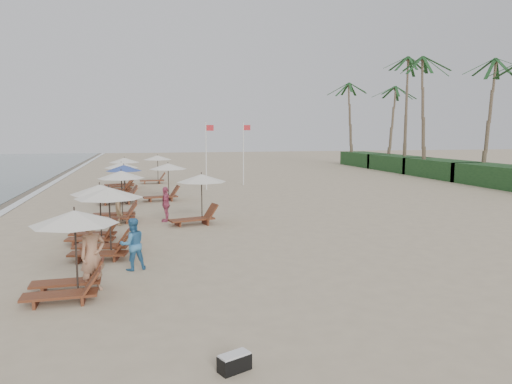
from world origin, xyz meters
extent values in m
plane|color=tan|center=(0.00, 0.00, 0.00)|extent=(160.00, 160.00, 0.00)
cube|color=#193D1C|center=(22.00, 14.50, 0.80)|extent=(3.20, 8.00, 1.60)
cube|color=#193D1C|center=(22.00, 22.00, 0.80)|extent=(3.20, 8.00, 1.60)
cube|color=#193D1C|center=(22.00, 29.50, 0.80)|extent=(3.20, 8.00, 1.60)
cube|color=#193D1C|center=(22.00, 37.00, 0.80)|extent=(3.20, 8.00, 1.60)
cylinder|color=brown|center=(22.90, 18.00, 4.90)|extent=(0.36, 0.36, 9.80)
cylinder|color=brown|center=(21.10, 23.20, 5.30)|extent=(0.36, 0.36, 10.60)
cylinder|color=brown|center=(22.00, 28.40, 5.70)|extent=(0.36, 0.36, 11.40)
cylinder|color=brown|center=(22.90, 33.60, 4.50)|extent=(0.36, 0.36, 9.00)
cylinder|color=brown|center=(21.10, 38.80, 4.90)|extent=(0.36, 0.36, 9.80)
cylinder|color=black|center=(-5.83, -3.51, 1.06)|extent=(0.05, 0.05, 2.12)
cone|color=silver|center=(-5.83, -3.51, 2.02)|extent=(2.14, 2.14, 0.35)
cylinder|color=black|center=(-5.25, 0.36, 1.12)|extent=(0.05, 0.05, 2.23)
cone|color=silver|center=(-5.25, 0.36, 2.13)|extent=(2.22, 2.22, 0.35)
cylinder|color=black|center=(-5.73, 2.65, 1.05)|extent=(0.05, 0.05, 2.09)
cone|color=silver|center=(-5.73, 2.65, 1.99)|extent=(2.13, 2.13, 0.35)
cylinder|color=black|center=(-5.12, 6.84, 1.13)|extent=(0.05, 0.05, 2.26)
cone|color=silver|center=(-5.12, 6.84, 2.16)|extent=(2.11, 2.11, 0.35)
cylinder|color=black|center=(-5.20, 12.74, 1.07)|extent=(0.05, 0.05, 2.13)
cone|color=#334996|center=(-5.20, 12.74, 2.03)|extent=(2.04, 2.04, 0.35)
cylinder|color=black|center=(-5.51, 16.98, 1.00)|extent=(0.05, 0.05, 2.00)
cone|color=silver|center=(-5.51, 16.98, 1.90)|extent=(2.22, 2.22, 0.35)
cylinder|color=black|center=(-5.41, 19.87, 1.09)|extent=(0.05, 0.05, 2.17)
cone|color=silver|center=(-5.41, 19.87, 2.07)|extent=(2.16, 2.16, 0.35)
cylinder|color=black|center=(-1.60, 5.49, 1.07)|extent=(0.05, 0.05, 2.15)
cone|color=silver|center=(-1.60, 5.49, 2.05)|extent=(2.24, 2.24, 0.35)
cylinder|color=black|center=(-2.65, 13.29, 1.07)|extent=(0.05, 0.05, 2.15)
cone|color=silver|center=(-2.65, 13.29, 2.05)|extent=(2.24, 2.24, 0.35)
cylinder|color=black|center=(-2.95, 23.29, 1.07)|extent=(0.05, 0.05, 2.15)
cone|color=silver|center=(-2.95, 23.29, 2.05)|extent=(2.24, 2.24, 0.35)
imported|color=tan|center=(-5.49, -3.14, 0.94)|extent=(0.82, 0.74, 1.88)
imported|color=teal|center=(-4.51, -1.43, 0.79)|extent=(0.90, 0.79, 1.57)
imported|color=olive|center=(-5.18, 5.83, 0.77)|extent=(0.68, 1.05, 1.54)
imported|color=#B44867|center=(-3.16, 6.25, 0.81)|extent=(0.58, 1.01, 1.62)
cube|color=black|center=(-2.71, -8.16, 0.14)|extent=(0.63, 0.48, 0.28)
cube|color=silver|center=(-2.71, -8.16, 0.29)|extent=(0.60, 0.45, 0.04)
cylinder|color=silver|center=(0.23, 17.74, 2.39)|extent=(0.08, 0.08, 4.77)
cube|color=red|center=(0.51, 17.74, 4.37)|extent=(0.55, 0.02, 0.40)
cylinder|color=silver|center=(3.43, 20.23, 2.41)|extent=(0.08, 0.08, 4.81)
cube|color=red|center=(3.71, 20.23, 4.41)|extent=(0.55, 0.02, 0.40)
camera|label=1|loc=(-4.17, -15.89, 4.12)|focal=33.69mm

